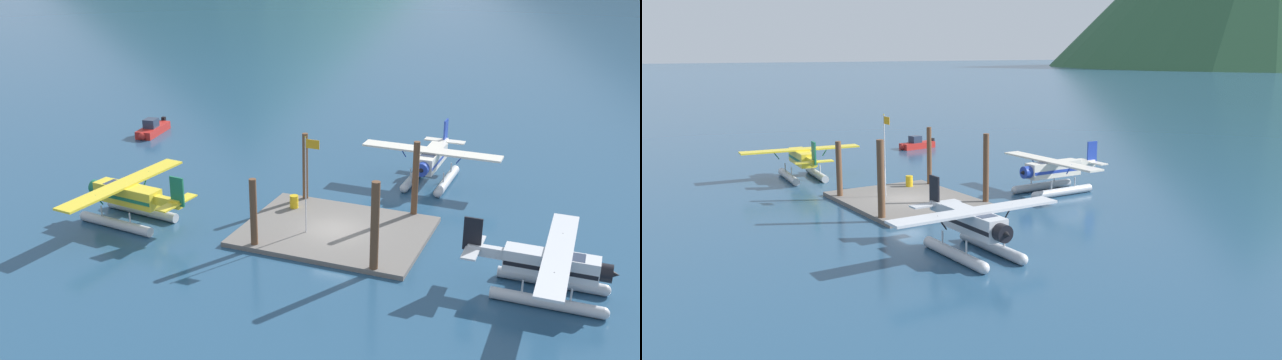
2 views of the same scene
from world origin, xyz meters
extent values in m
plane|color=navy|center=(0.00, 0.00, 0.00)|extent=(1200.00, 1200.00, 0.00)
cube|color=#66605B|center=(0.00, 0.00, 0.15)|extent=(11.51, 8.88, 0.30)
cylinder|color=brown|center=(-3.74, -3.85, 2.24)|extent=(0.44, 0.44, 4.49)
cylinder|color=brown|center=(3.92, -4.09, 2.75)|extent=(0.49, 0.49, 5.50)
cylinder|color=brown|center=(-3.86, 4.15, 2.52)|extent=(0.40, 0.40, 5.04)
cylinder|color=brown|center=(3.93, 4.36, 2.66)|extent=(0.43, 0.43, 5.31)
cylinder|color=silver|center=(-1.55, -1.07, 3.39)|extent=(0.08, 0.08, 6.18)
cube|color=orange|center=(-1.10, -1.07, 6.13)|extent=(0.90, 0.03, 0.56)
sphere|color=gold|center=(-1.55, -1.07, 6.53)|extent=(0.10, 0.10, 0.10)
cylinder|color=gold|center=(-3.87, 2.25, 0.74)|extent=(0.58, 0.58, 0.88)
torus|color=gold|center=(-3.87, 2.25, 0.74)|extent=(0.62, 0.62, 0.04)
cylinder|color=#B7BABF|center=(-13.31, -4.66, 0.32)|extent=(5.64, 1.19, 0.64)
sphere|color=#B7BABF|center=(-16.09, -4.38, 0.32)|extent=(0.64, 0.64, 0.64)
cylinder|color=#B7BABF|center=(-13.06, -2.17, 0.32)|extent=(5.64, 1.19, 0.64)
sphere|color=#B7BABF|center=(-15.85, -1.89, 0.32)|extent=(0.64, 0.64, 0.64)
cylinder|color=#B7BABF|center=(-14.50, -4.54, 0.99)|extent=(0.10, 0.10, 0.70)
cylinder|color=#B7BABF|center=(-12.11, -4.78, 0.99)|extent=(0.10, 0.10, 0.70)
cylinder|color=#B7BABF|center=(-14.25, -2.05, 0.99)|extent=(0.10, 0.10, 0.70)
cylinder|color=#B7BABF|center=(-11.86, -2.29, 0.99)|extent=(0.10, 0.10, 0.70)
cube|color=yellow|center=(-13.18, -3.41, 1.94)|extent=(4.90, 1.71, 1.20)
cube|color=#196B47|center=(-13.18, -3.41, 1.84)|extent=(4.81, 1.72, 0.24)
cube|color=#283347|center=(-14.26, -3.31, 2.27)|extent=(1.20, 1.16, 0.56)
cube|color=yellow|center=(-13.48, -3.38, 2.61)|extent=(2.43, 10.49, 0.14)
cylinder|color=#196B47|center=(-13.70, -5.57, 2.27)|extent=(0.14, 0.63, 0.84)
cylinder|color=#196B47|center=(-13.26, -1.19, 2.27)|extent=(0.14, 0.63, 0.84)
cylinder|color=#196B47|center=(-15.87, -3.14, 1.94)|extent=(0.69, 1.02, 0.96)
cone|color=black|center=(-16.32, -3.10, 1.94)|extent=(0.38, 0.39, 0.36)
cube|color=yellow|center=(-9.95, -3.74, 2.04)|extent=(2.23, 0.66, 0.56)
cube|color=#196B47|center=(-9.05, -3.83, 2.89)|extent=(1.01, 0.22, 1.90)
cube|color=yellow|center=(-9.15, -3.82, 2.14)|extent=(1.11, 3.26, 0.10)
cylinder|color=#B7BABF|center=(4.59, 11.34, 0.32)|extent=(0.70, 5.61, 0.64)
sphere|color=#B7BABF|center=(4.56, 8.54, 0.32)|extent=(0.64, 0.64, 0.64)
cylinder|color=#B7BABF|center=(2.09, 11.36, 0.32)|extent=(0.70, 5.61, 0.64)
sphere|color=#B7BABF|center=(2.06, 8.56, 0.32)|extent=(0.64, 0.64, 0.64)
cylinder|color=#B7BABF|center=(4.57, 10.14, 0.99)|extent=(0.10, 0.10, 0.70)
cylinder|color=#B7BABF|center=(4.60, 12.54, 0.99)|extent=(0.10, 0.10, 0.70)
cylinder|color=#B7BABF|center=(2.07, 10.16, 0.99)|extent=(0.10, 0.10, 0.70)
cylinder|color=#B7BABF|center=(2.10, 12.56, 0.99)|extent=(0.10, 0.10, 0.70)
cube|color=silver|center=(3.34, 11.35, 1.94)|extent=(1.29, 4.81, 1.20)
cube|color=#1E389E|center=(3.34, 11.35, 1.84)|extent=(1.31, 4.72, 0.24)
cube|color=#283347|center=(3.33, 10.27, 2.27)|extent=(1.07, 1.11, 0.56)
cube|color=silver|center=(3.33, 11.05, 2.61)|extent=(10.42, 1.52, 0.14)
cylinder|color=#1E389E|center=(5.53, 11.03, 2.27)|extent=(0.62, 0.09, 0.84)
cylinder|color=#1E389E|center=(1.13, 11.08, 2.27)|extent=(0.62, 0.09, 0.84)
cylinder|color=#1E389E|center=(3.31, 8.65, 1.94)|extent=(0.97, 0.61, 0.96)
cone|color=black|center=(3.30, 8.20, 1.94)|extent=(0.36, 0.35, 0.36)
cube|color=silver|center=(3.37, 14.60, 2.04)|extent=(0.46, 2.20, 0.56)
cube|color=#1E389E|center=(3.38, 15.50, 2.89)|extent=(0.13, 1.00, 1.90)
cube|color=silver|center=(3.38, 15.40, 2.14)|extent=(3.21, 0.84, 0.10)
cylinder|color=#B7BABF|center=(13.26, -1.86, 0.32)|extent=(5.60, 0.65, 0.64)
sphere|color=#B7BABF|center=(16.06, -1.86, 0.32)|extent=(0.64, 0.64, 0.64)
cylinder|color=#B7BABF|center=(13.26, -4.36, 0.32)|extent=(5.60, 0.65, 0.64)
sphere|color=#B7BABF|center=(16.06, -4.36, 0.32)|extent=(0.64, 0.64, 0.64)
cylinder|color=#B7BABF|center=(14.46, -1.86, 0.99)|extent=(0.10, 0.10, 0.70)
cylinder|color=#B7BABF|center=(12.06, -1.85, 0.99)|extent=(0.10, 0.10, 0.70)
cylinder|color=#B7BABF|center=(14.46, -4.36, 0.99)|extent=(0.10, 0.10, 0.70)
cylinder|color=#B7BABF|center=(12.06, -4.35, 0.99)|extent=(0.10, 0.10, 0.70)
cube|color=silver|center=(13.26, -3.11, 1.94)|extent=(4.80, 1.25, 1.20)
cube|color=black|center=(13.26, -3.11, 1.84)|extent=(4.71, 1.27, 0.24)
cube|color=#283347|center=(14.34, -3.11, 2.27)|extent=(1.10, 1.06, 0.56)
cube|color=silver|center=(13.56, -3.11, 2.61)|extent=(1.42, 10.40, 0.14)
cylinder|color=black|center=(13.57, -0.91, 2.27)|extent=(0.08, 0.62, 0.84)
cylinder|color=black|center=(13.56, -5.31, 2.27)|extent=(0.08, 0.62, 0.84)
cylinder|color=black|center=(15.96, -3.11, 1.94)|extent=(0.60, 0.96, 0.96)
cone|color=black|center=(16.41, -3.11, 1.94)|extent=(0.35, 0.36, 0.36)
cube|color=silver|center=(10.01, -3.10, 2.04)|extent=(2.20, 0.44, 0.56)
cube|color=black|center=(9.11, -3.10, 2.89)|extent=(1.00, 0.12, 1.90)
cube|color=silver|center=(9.21, -3.10, 2.14)|extent=(0.80, 3.20, 0.10)
cube|color=#B2231E|center=(-23.62, 14.11, 0.35)|extent=(2.09, 4.37, 0.70)
sphere|color=#B2231E|center=(-23.31, 12.03, 0.35)|extent=(0.70, 0.70, 0.70)
cube|color=#283347|center=(-23.57, 13.81, 1.10)|extent=(1.26, 1.35, 0.80)
cube|color=black|center=(-23.95, 16.36, 0.60)|extent=(0.40, 0.37, 0.80)
camera|label=1|loc=(14.65, -38.01, 18.83)|focal=39.56mm
camera|label=2|loc=(41.67, -22.46, 11.16)|focal=36.32mm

